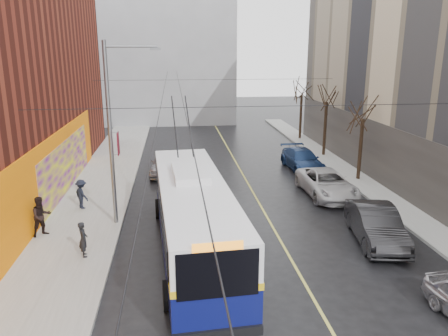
# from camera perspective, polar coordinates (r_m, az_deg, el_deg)

# --- Properties ---
(sidewalk_left) EXTENTS (4.00, 60.00, 0.15)m
(sidewalk_left) POSITION_cam_1_polar(r_m,az_deg,el_deg) (25.01, -17.21, -5.36)
(sidewalk_left) COLOR gray
(sidewalk_left) RESTS_ON ground
(sidewalk_right) EXTENTS (2.00, 60.00, 0.15)m
(sidewalk_right) POSITION_cam_1_polar(r_m,az_deg,el_deg) (27.44, 20.35, -3.81)
(sidewalk_right) COLOR gray
(sidewalk_right) RESTS_ON ground
(lane_line) EXTENTS (0.12, 50.00, 0.01)m
(lane_line) POSITION_cam_1_polar(r_m,az_deg,el_deg) (26.88, 3.93, -3.41)
(lane_line) COLOR #BFB74C
(lane_line) RESTS_ON ground
(building_far) EXTENTS (20.50, 12.10, 18.00)m
(building_far) POSITION_cam_1_polar(r_m,az_deg,el_deg) (56.09, -9.76, 15.47)
(building_far) COLOR gray
(building_far) RESTS_ON ground
(streetlight_pole) EXTENTS (2.65, 0.60, 9.00)m
(streetlight_pole) POSITION_cam_1_polar(r_m,az_deg,el_deg) (21.56, -14.25, 4.79)
(streetlight_pole) COLOR slate
(streetlight_pole) RESTS_ON ground
(catenary_wires) EXTENTS (18.00, 60.00, 0.22)m
(catenary_wires) POSITION_cam_1_polar(r_m,az_deg,el_deg) (25.92, -5.08, 10.01)
(catenary_wires) COLOR black
(tree_near) EXTENTS (3.20, 3.20, 6.40)m
(tree_near) POSITION_cam_1_polar(r_m,az_deg,el_deg) (29.89, 17.81, 7.59)
(tree_near) COLOR black
(tree_near) RESTS_ON ground
(tree_mid) EXTENTS (3.20, 3.20, 6.68)m
(tree_mid) POSITION_cam_1_polar(r_m,az_deg,el_deg) (36.32, 13.33, 9.58)
(tree_mid) COLOR black
(tree_mid) RESTS_ON ground
(tree_far) EXTENTS (3.20, 3.20, 6.57)m
(tree_far) POSITION_cam_1_polar(r_m,az_deg,el_deg) (42.96, 10.16, 10.41)
(tree_far) COLOR black
(tree_far) RESTS_ON ground
(pigeons_flying) EXTENTS (4.14, 3.41, 2.27)m
(pigeons_flying) POSITION_cam_1_polar(r_m,az_deg,el_deg) (20.78, -3.44, 12.03)
(pigeons_flying) COLOR slate
(trolleybus) EXTENTS (3.67, 13.11, 6.15)m
(trolleybus) POSITION_cam_1_polar(r_m,az_deg,el_deg) (18.87, -4.02, -6.16)
(trolleybus) COLOR #0A0E4B
(trolleybus) RESTS_ON ground
(parked_car_b) EXTENTS (2.52, 5.27, 1.67)m
(parked_car_b) POSITION_cam_1_polar(r_m,az_deg,el_deg) (21.29, 19.23, -7.00)
(parked_car_b) COLOR #232325
(parked_car_b) RESTS_ON ground
(parked_car_c) EXTENTS (2.67, 5.57, 1.53)m
(parked_car_c) POSITION_cam_1_polar(r_m,az_deg,el_deg) (27.06, 13.25, -1.97)
(parked_car_c) COLOR silver
(parked_car_c) RESTS_ON ground
(parked_car_d) EXTENTS (2.40, 5.34, 1.52)m
(parked_car_d) POSITION_cam_1_polar(r_m,az_deg,el_deg) (32.50, 10.17, 1.07)
(parked_car_d) COLOR navy
(parked_car_d) RESTS_ON ground
(following_car) EXTENTS (2.35, 4.93, 1.63)m
(following_car) POSITION_cam_1_polar(r_m,az_deg,el_deg) (31.28, -7.61, 0.72)
(following_car) COLOR #A1A0A4
(following_car) RESTS_ON ground
(pedestrian_a) EXTENTS (0.52, 0.64, 1.53)m
(pedestrian_a) POSITION_cam_1_polar(r_m,az_deg,el_deg) (19.39, -17.92, -8.84)
(pedestrian_a) COLOR black
(pedestrian_a) RESTS_ON sidewalk_left
(pedestrian_b) EXTENTS (1.17, 1.13, 1.89)m
(pedestrian_b) POSITION_cam_1_polar(r_m,az_deg,el_deg) (22.06, -22.74, -5.84)
(pedestrian_b) COLOR black
(pedestrian_b) RESTS_ON sidewalk_left
(pedestrian_c) EXTENTS (1.14, 1.19, 1.63)m
(pedestrian_c) POSITION_cam_1_polar(r_m,az_deg,el_deg) (25.04, -18.10, -3.26)
(pedestrian_c) COLOR black
(pedestrian_c) RESTS_ON sidewalk_left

